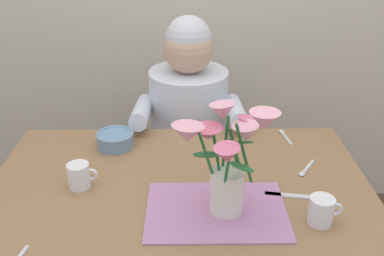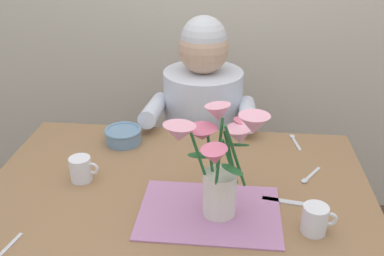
# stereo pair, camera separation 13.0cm
# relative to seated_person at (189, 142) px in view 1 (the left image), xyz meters

# --- Properties ---
(dining_table) EXTENTS (1.20, 0.80, 0.74)m
(dining_table) POSITION_rel_seated_person_xyz_m (-0.03, -0.62, 0.08)
(dining_table) COLOR olive
(dining_table) RESTS_ON ground_plane
(seated_person) EXTENTS (0.45, 0.47, 1.14)m
(seated_person) POSITION_rel_seated_person_xyz_m (0.00, 0.00, 0.00)
(seated_person) COLOR #4C4C56
(seated_person) RESTS_ON ground_plane
(striped_placemat) EXTENTS (0.40, 0.28, 0.00)m
(striped_placemat) POSITION_rel_seated_person_xyz_m (0.08, -0.74, 0.18)
(striped_placemat) COLOR #B275A3
(striped_placemat) RESTS_ON dining_table
(flower_vase) EXTENTS (0.29, 0.26, 0.34)m
(flower_vase) POSITION_rel_seated_person_xyz_m (0.10, -0.74, 0.36)
(flower_vase) COLOR silver
(flower_vase) RESTS_ON dining_table
(ceramic_bowl) EXTENTS (0.14, 0.14, 0.06)m
(ceramic_bowl) POSITION_rel_seated_person_xyz_m (-0.27, -0.35, 0.21)
(ceramic_bowl) COLOR #6689A8
(ceramic_bowl) RESTS_ON dining_table
(dinner_knife) EXTENTS (0.19, 0.05, 0.00)m
(dinner_knife) POSITION_rel_seated_person_xyz_m (0.32, -0.67, 0.18)
(dinner_knife) COLOR silver
(dinner_knife) RESTS_ON dining_table
(tea_cup) EXTENTS (0.09, 0.07, 0.08)m
(tea_cup) POSITION_rel_seated_person_xyz_m (0.36, -0.79, 0.22)
(tea_cup) COLOR silver
(tea_cup) RESTS_ON dining_table
(ceramic_mug) EXTENTS (0.09, 0.07, 0.08)m
(ceramic_mug) POSITION_rel_seated_person_xyz_m (-0.34, -0.61, 0.22)
(ceramic_mug) COLOR silver
(ceramic_mug) RESTS_ON dining_table
(spoon_1) EXTENTS (0.03, 0.12, 0.01)m
(spoon_1) POSITION_rel_seated_person_xyz_m (0.36, -0.28, 0.18)
(spoon_1) COLOR silver
(spoon_1) RESTS_ON dining_table
(spoon_2) EXTENTS (0.08, 0.11, 0.01)m
(spoon_2) POSITION_rel_seated_person_xyz_m (0.38, -0.53, 0.18)
(spoon_2) COLOR silver
(spoon_2) RESTS_ON dining_table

